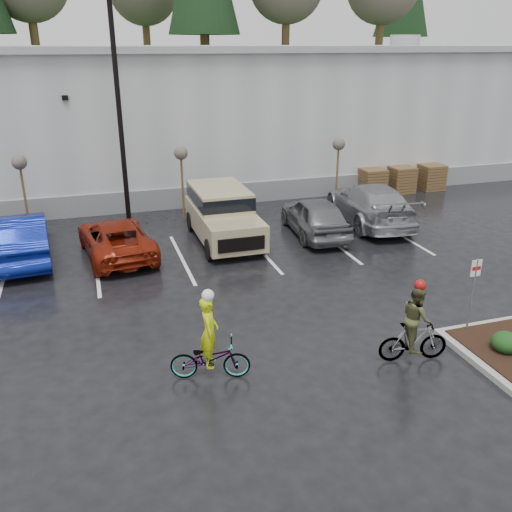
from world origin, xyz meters
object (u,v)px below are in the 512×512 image
object	(u,v)px
pallet_stack_a	(372,182)
car_red	(116,238)
sapling_east	(339,148)
car_far_silver	(370,204)
car_grey	(315,216)
cyclist_olive	(414,331)
suv_tan	(224,216)
sapling_west	(20,166)
cyclist_hivis	(210,351)
sapling_mid	(181,157)
car_blue	(21,237)
lamppost	(117,89)
pallet_stack_c	(431,177)
pallet_stack_b	(401,179)
fire_lane_sign	(473,287)

from	to	relation	value
pallet_stack_a	car_red	size ratio (longest dim) A/B	0.28
sapling_east	car_far_silver	distance (m)	3.71
car_grey	cyclist_olive	size ratio (longest dim) A/B	2.15
suv_tan	car_grey	distance (m)	3.75
sapling_west	sapling_east	world-z (taller)	same
suv_tan	cyclist_hivis	distance (m)	9.40
sapling_mid	pallet_stack_a	bearing A→B (deg)	5.71
cyclist_hivis	car_blue	bearing A→B (deg)	42.42
lamppost	cyclist_hivis	distance (m)	12.71
sapling_west	pallet_stack_a	world-z (taller)	sapling_west
car_blue	car_red	bearing A→B (deg)	164.10
sapling_mid	suv_tan	xyz separation A→B (m)	(0.93, -3.65, -1.70)
sapling_west	car_grey	xyz separation A→B (m)	(11.16, -3.98, -1.93)
pallet_stack_a	pallet_stack_c	world-z (taller)	same
sapling_east	pallet_stack_c	bearing A→B (deg)	9.46
pallet_stack_a	car_grey	size ratio (longest dim) A/B	0.29
cyclist_hivis	sapling_west	bearing A→B (deg)	36.10
lamppost	sapling_east	world-z (taller)	lamppost
sapling_east	sapling_mid	bearing A→B (deg)	180.00
sapling_west	cyclist_olive	distance (m)	16.69
pallet_stack_a	car_grey	bearing A→B (deg)	-137.01
sapling_mid	car_far_silver	size ratio (longest dim) A/B	0.54
pallet_stack_c	car_red	distance (m)	17.44
sapling_east	cyclist_hivis	bearing A→B (deg)	-125.97
pallet_stack_c	car_blue	world-z (taller)	car_blue
pallet_stack_b	car_red	size ratio (longest dim) A/B	0.28
sapling_east	cyclist_olive	distance (m)	14.22
car_blue	suv_tan	size ratio (longest dim) A/B	1.01
fire_lane_sign	cyclist_olive	distance (m)	2.25
pallet_stack_b	car_far_silver	distance (m)	5.90
car_red	pallet_stack_b	bearing A→B (deg)	-168.43
pallet_stack_c	suv_tan	xyz separation A→B (m)	(-12.57, -4.65, 0.35)
car_grey	car_far_silver	distance (m)	3.01
sapling_mid	sapling_east	world-z (taller)	same
car_far_silver	lamppost	bearing A→B (deg)	-5.38
suv_tan	sapling_west	bearing A→B (deg)	153.88
suv_tan	car_red	bearing A→B (deg)	-175.37
car_red	cyclist_hivis	distance (m)	8.81
sapling_mid	cyclist_olive	xyz separation A→B (m)	(3.22, -13.43, -1.93)
pallet_stack_a	suv_tan	bearing A→B (deg)	-152.87
pallet_stack_c	cyclist_hivis	world-z (taller)	cyclist_hivis
car_red	car_grey	xyz separation A→B (m)	(7.87, 0.00, 0.12)
car_grey	car_blue	bearing A→B (deg)	1.50
cyclist_hivis	cyclist_olive	xyz separation A→B (m)	(4.91, -0.77, 0.10)
pallet_stack_a	suv_tan	distance (m)	10.19
lamppost	pallet_stack_a	xyz separation A→B (m)	(12.50, 2.00, -5.01)
pallet_stack_b	cyclist_hivis	world-z (taller)	cyclist_hivis
pallet_stack_c	suv_tan	distance (m)	13.40
car_grey	cyclist_hivis	xyz separation A→B (m)	(-6.35, -8.69, -0.09)
car_red	suv_tan	world-z (taller)	suv_tan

